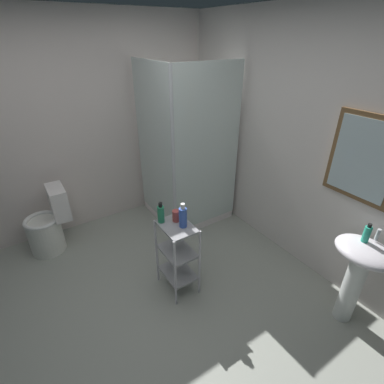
{
  "coord_description": "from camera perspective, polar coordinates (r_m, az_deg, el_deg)",
  "views": [
    {
      "loc": [
        1.65,
        -0.55,
        2.23
      ],
      "look_at": [
        -0.32,
        0.73,
        0.94
      ],
      "focal_mm": 26.91,
      "sensor_mm": 36.0,
      "label": 1
    }
  ],
  "objects": [
    {
      "name": "sink_faucet",
      "position": [
        2.69,
        32.89,
        -7.12
      ],
      "size": [
        0.03,
        0.03,
        0.1
      ],
      "primitive_type": "cylinder",
      "color": "silver",
      "rests_on": "pedestal_sink"
    },
    {
      "name": "storage_cart",
      "position": [
        2.76,
        -2.91,
        -11.83
      ],
      "size": [
        0.38,
        0.28,
        0.74
      ],
      "color": "silver",
      "rests_on": "ground_plane"
    },
    {
      "name": "toilet",
      "position": [
        3.67,
        -26.52,
        -6.04
      ],
      "size": [
        0.37,
        0.49,
        0.76
      ],
      "color": "white",
      "rests_on": "ground_plane"
    },
    {
      "name": "body_wash_bottle_green",
      "position": [
        2.58,
        -6.19,
        -4.3
      ],
      "size": [
        0.06,
        0.06,
        0.2
      ],
      "color": "#2A8F60",
      "rests_on": "storage_cart"
    },
    {
      "name": "rinse_cup",
      "position": [
        2.6,
        -3.17,
        -4.73
      ],
      "size": [
        0.07,
        0.07,
        0.11
      ],
      "primitive_type": "cylinder",
      "color": "#B24742",
      "rests_on": "storage_cart"
    },
    {
      "name": "shower_stall",
      "position": [
        3.79,
        -1.45,
        1.05
      ],
      "size": [
        0.92,
        0.92,
        2.0
      ],
      "color": "white",
      "rests_on": "ground_plane"
    },
    {
      "name": "wall_left",
      "position": [
        3.68,
        -23.58,
        11.04
      ],
      "size": [
        0.1,
        4.2,
        2.5
      ],
      "primitive_type": "cube",
      "color": "silver",
      "rests_on": "ground_plane"
    },
    {
      "name": "shampoo_bottle_blue",
      "position": [
        2.5,
        -1.8,
        -4.92
      ],
      "size": [
        0.07,
        0.07,
        0.23
      ],
      "color": "#375ABC",
      "rests_on": "storage_cart"
    },
    {
      "name": "hand_soap_bottle",
      "position": [
        2.61,
        31.33,
        -7.08
      ],
      "size": [
        0.05,
        0.05,
        0.16
      ],
      "color": "#2DBC99",
      "rests_on": "pedestal_sink"
    },
    {
      "name": "ground_plane",
      "position": [
        2.84,
        -9.65,
        -23.86
      ],
      "size": [
        4.2,
        4.2,
        0.02
      ],
      "primitive_type": "cube",
      "color": "#999D92"
    },
    {
      "name": "wall_back",
      "position": [
        3.07,
        21.6,
        8.23
      ],
      "size": [
        4.2,
        0.14,
        2.5
      ],
      "color": "silver",
      "rests_on": "ground_plane"
    },
    {
      "name": "pedestal_sink",
      "position": [
        2.75,
        30.17,
        -12.83
      ],
      "size": [
        0.46,
        0.37,
        0.81
      ],
      "color": "white",
      "rests_on": "ground_plane"
    }
  ]
}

